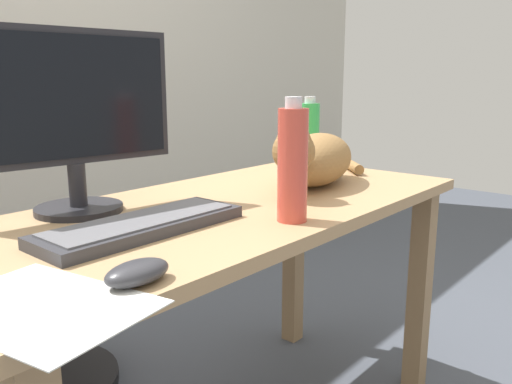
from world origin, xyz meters
name	(u,v)px	position (x,y,z in m)	size (l,w,h in m)	color
desk	(226,246)	(0.00, 0.00, 0.60)	(1.39, 0.63, 0.71)	tan
office_chair	(18,288)	(-0.23, 0.68, 0.37)	(0.48, 0.48, 0.88)	black
monitor	(72,114)	(-0.28, 0.20, 0.93)	(0.48, 0.20, 0.41)	#232328
keyboard	(142,225)	(-0.28, -0.04, 0.72)	(0.44, 0.15, 0.03)	#333338
cat	(316,158)	(0.33, -0.04, 0.79)	(0.59, 0.28, 0.20)	olive
computer_mouse	(137,272)	(-0.46, -0.26, 0.73)	(0.11, 0.06, 0.04)	#333338
paper_sheet	(41,306)	(-0.60, -0.22, 0.71)	(0.21, 0.30, 0.00)	white
water_bottle	(309,134)	(0.62, 0.18, 0.82)	(0.07, 0.07, 0.24)	green
spray_bottle	(293,164)	(-0.02, -0.22, 0.83)	(0.07, 0.07, 0.27)	#D84C3D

